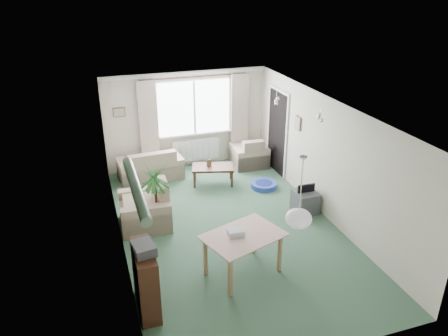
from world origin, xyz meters
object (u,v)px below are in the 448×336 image
object	(u,v)px
tv_cube	(305,202)
houseplant	(156,197)
armchair_corner	(249,151)
pet_bed	(264,185)
dining_table	(243,254)
sofa	(150,164)
coffee_table	(213,175)
bookshelf	(146,280)
armchair_left	(144,205)

from	to	relation	value
tv_cube	houseplant	bearing A→B (deg)	174.18
armchair_corner	houseplant	bearing A→B (deg)	41.73
tv_cube	pet_bed	size ratio (longest dim) A/B	0.83
dining_table	tv_cube	size ratio (longest dim) A/B	2.30
armchair_corner	dining_table	size ratio (longest dim) A/B	0.76
sofa	coffee_table	xyz separation A→B (m)	(1.33, -0.76, -0.16)
bookshelf	armchair_corner	bearing A→B (deg)	52.73
armchair_left	pet_bed	distance (m)	2.96
armchair_corner	armchair_left	size ratio (longest dim) A/B	0.87
coffee_table	tv_cube	xyz separation A→B (m)	(1.41, -1.85, 0.01)
pet_bed	sofa	bearing A→B (deg)	150.68
tv_cube	pet_bed	xyz separation A→B (m)	(-0.37, 1.28, -0.16)
armchair_left	pet_bed	bearing A→B (deg)	107.71
sofa	coffee_table	distance (m)	1.54
armchair_left	dining_table	size ratio (longest dim) A/B	0.87
armchair_left	houseplant	xyz separation A→B (m)	(0.20, -0.21, 0.23)
sofa	dining_table	world-z (taller)	sofa
sofa	armchair_corner	bearing A→B (deg)	175.43
pet_bed	bookshelf	bearing A→B (deg)	-135.52
tv_cube	pet_bed	distance (m)	1.34
bookshelf	sofa	bearing A→B (deg)	79.38
sofa	armchair_left	xyz separation A→B (m)	(-0.46, -2.10, 0.07)
coffee_table	dining_table	bearing A→B (deg)	-98.78
sofa	houseplant	distance (m)	2.34
dining_table	tv_cube	distance (m)	2.44
sofa	armchair_corner	xyz separation A→B (m)	(2.52, -0.02, 0.01)
sofa	houseplant	xyz separation A→B (m)	(-0.26, -2.31, 0.30)
armchair_left	coffee_table	distance (m)	2.25
sofa	armchair_left	bearing A→B (deg)	73.64
armchair_corner	sofa	bearing A→B (deg)	1.67
houseplant	coffee_table	bearing A→B (deg)	44.35
armchair_left	tv_cube	xyz separation A→B (m)	(3.20, -0.51, -0.22)
sofa	bookshelf	xyz separation A→B (m)	(-0.80, -4.45, 0.14)
armchair_corner	armchair_left	bearing A→B (deg)	37.11
bookshelf	houseplant	size ratio (longest dim) A/B	0.75
armchair_corner	bookshelf	size ratio (longest dim) A/B	0.84
dining_table	pet_bed	xyz separation A→B (m)	(1.56, 2.77, -0.29)
tv_cube	sofa	bearing A→B (deg)	136.29
sofa	armchair_corner	world-z (taller)	armchair_corner
bookshelf	houseplant	xyz separation A→B (m)	(0.54, 2.14, 0.16)
dining_table	pet_bed	bearing A→B (deg)	60.61
sofa	coffee_table	world-z (taller)	sofa
houseplant	dining_table	xyz separation A→B (m)	(1.07, -1.79, -0.32)
sofa	bookshelf	size ratio (longest dim) A/B	1.46
bookshelf	armchair_left	bearing A→B (deg)	81.34
bookshelf	tv_cube	world-z (taller)	bookshelf
armchair_corner	tv_cube	size ratio (longest dim) A/B	1.74
armchair_left	bookshelf	bearing A→B (deg)	-5.63
coffee_table	dining_table	distance (m)	3.39
houseplant	dining_table	bearing A→B (deg)	-59.10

